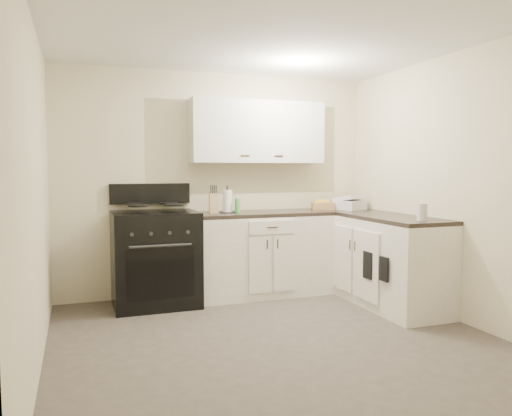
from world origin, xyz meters
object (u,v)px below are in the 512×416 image
object	(u,v)px
stove	(155,261)
paper_towel	(227,201)
wicker_basket	(323,206)
countertop_grill	(350,205)
knife_block	(214,203)

from	to	relation	value
stove	paper_towel	distance (m)	1.01
stove	wicker_basket	xyz separation A→B (m)	(2.00, 0.10, 0.52)
paper_towel	countertop_grill	xyz separation A→B (m)	(1.49, -0.08, -0.07)
knife_block	wicker_basket	xyz separation A→B (m)	(1.35, 0.01, -0.06)
knife_block	wicker_basket	distance (m)	1.35
knife_block	paper_towel	distance (m)	0.15
knife_block	paper_towel	xyz separation A→B (m)	(0.15, -0.03, 0.02)
knife_block	paper_towel	bearing A→B (deg)	-3.71
wicker_basket	countertop_grill	world-z (taller)	countertop_grill
knife_block	countertop_grill	world-z (taller)	knife_block
countertop_grill	paper_towel	bearing A→B (deg)	153.75
paper_towel	knife_block	bearing A→B (deg)	169.11
stove	wicker_basket	world-z (taller)	wicker_basket
wicker_basket	paper_towel	bearing A→B (deg)	-177.98
knife_block	stove	bearing A→B (deg)	-165.65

